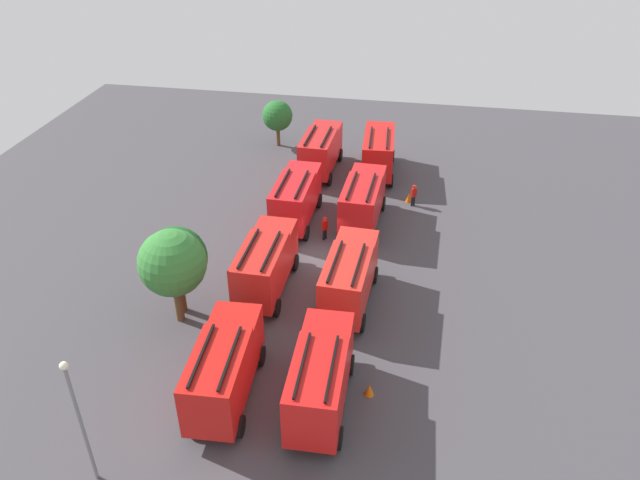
{
  "coord_description": "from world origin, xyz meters",
  "views": [
    {
      "loc": [
        -34.73,
        -6.27,
        23.84
      ],
      "look_at": [
        0.0,
        0.0,
        1.4
      ],
      "focal_mm": 34.63,
      "sensor_mm": 36.0,
      "label": 1
    }
  ],
  "objects_px": {
    "traffic_cone_2": "(409,197)",
    "tree_1": "(176,258)",
    "fire_truck_7": "(321,149)",
    "fire_truck_2": "(363,200)",
    "lamppost": "(78,415)",
    "fire_truck_1": "(349,276)",
    "firefighter_1": "(325,227)",
    "fire_truck_6": "(296,197)",
    "tree_2": "(277,116)",
    "fire_truck_4": "(224,366)",
    "firefighter_0": "(414,194)",
    "fire_truck_5": "(266,263)",
    "traffic_cone_1": "(369,390)",
    "traffic_cone_0": "(329,261)",
    "fire_truck_0": "(321,376)",
    "fire_truck_3": "(379,151)",
    "tree_0": "(172,263)"
  },
  "relations": [
    {
      "from": "fire_truck_4",
      "to": "firefighter_0",
      "type": "height_order",
      "value": "fire_truck_4"
    },
    {
      "from": "fire_truck_1",
      "to": "fire_truck_6",
      "type": "bearing_deg",
      "value": 32.5
    },
    {
      "from": "fire_truck_5",
      "to": "firefighter_0",
      "type": "bearing_deg",
      "value": -32.84
    },
    {
      "from": "fire_truck_2",
      "to": "firefighter_1",
      "type": "height_order",
      "value": "fire_truck_2"
    },
    {
      "from": "fire_truck_1",
      "to": "firefighter_1",
      "type": "distance_m",
      "value": 7.73
    },
    {
      "from": "fire_truck_4",
      "to": "firefighter_0",
      "type": "relative_size",
      "value": 4.17
    },
    {
      "from": "fire_truck_2",
      "to": "lamppost",
      "type": "bearing_deg",
      "value": 161.45
    },
    {
      "from": "fire_truck_7",
      "to": "tree_1",
      "type": "xyz_separation_m",
      "value": [
        -20.25,
        4.88,
        1.67
      ]
    },
    {
      "from": "fire_truck_0",
      "to": "lamppost",
      "type": "relative_size",
      "value": 1.04
    },
    {
      "from": "fire_truck_2",
      "to": "traffic_cone_2",
      "type": "distance_m",
      "value": 5.66
    },
    {
      "from": "fire_truck_1",
      "to": "firefighter_0",
      "type": "bearing_deg",
      "value": -11.17
    },
    {
      "from": "tree_2",
      "to": "fire_truck_6",
      "type": "bearing_deg",
      "value": -161.14
    },
    {
      "from": "fire_truck_4",
      "to": "traffic_cone_0",
      "type": "distance_m",
      "value": 13.19
    },
    {
      "from": "traffic_cone_2",
      "to": "fire_truck_6",
      "type": "bearing_deg",
      "value": 120.15
    },
    {
      "from": "firefighter_1",
      "to": "fire_truck_6",
      "type": "bearing_deg",
      "value": 174.36
    },
    {
      "from": "fire_truck_0",
      "to": "tree_0",
      "type": "xyz_separation_m",
      "value": [
        5.28,
        9.45,
        1.91
      ]
    },
    {
      "from": "fire_truck_1",
      "to": "firefighter_1",
      "type": "bearing_deg",
      "value": 23.6
    },
    {
      "from": "fire_truck_6",
      "to": "firefighter_0",
      "type": "height_order",
      "value": "fire_truck_6"
    },
    {
      "from": "tree_0",
      "to": "fire_truck_2",
      "type": "bearing_deg",
      "value": -36.1
    },
    {
      "from": "fire_truck_7",
      "to": "traffic_cone_0",
      "type": "xyz_separation_m",
      "value": [
        -13.92,
        -3.06,
        -1.83
      ]
    },
    {
      "from": "fire_truck_2",
      "to": "lamppost",
      "type": "distance_m",
      "value": 25.66
    },
    {
      "from": "fire_truck_0",
      "to": "fire_truck_1",
      "type": "height_order",
      "value": "same"
    },
    {
      "from": "fire_truck_3",
      "to": "tree_2",
      "type": "bearing_deg",
      "value": 62.6
    },
    {
      "from": "tree_2",
      "to": "traffic_cone_2",
      "type": "bearing_deg",
      "value": -124.98
    },
    {
      "from": "fire_truck_1",
      "to": "fire_truck_2",
      "type": "bearing_deg",
      "value": 4.64
    },
    {
      "from": "fire_truck_7",
      "to": "lamppost",
      "type": "distance_m",
      "value": 32.6
    },
    {
      "from": "fire_truck_0",
      "to": "fire_truck_7",
      "type": "relative_size",
      "value": 1.0
    },
    {
      "from": "fire_truck_6",
      "to": "traffic_cone_1",
      "type": "bearing_deg",
      "value": -155.13
    },
    {
      "from": "traffic_cone_0",
      "to": "lamppost",
      "type": "distance_m",
      "value": 20.14
    },
    {
      "from": "fire_truck_2",
      "to": "fire_truck_5",
      "type": "height_order",
      "value": "same"
    },
    {
      "from": "fire_truck_5",
      "to": "fire_truck_6",
      "type": "distance_m",
      "value": 8.67
    },
    {
      "from": "fire_truck_5",
      "to": "fire_truck_6",
      "type": "xyz_separation_m",
      "value": [
        8.67,
        -0.06,
        0.0
      ]
    },
    {
      "from": "fire_truck_4",
      "to": "fire_truck_1",
      "type": "bearing_deg",
      "value": -33.01
    },
    {
      "from": "fire_truck_5",
      "to": "fire_truck_7",
      "type": "xyz_separation_m",
      "value": [
        17.43,
        -0.34,
        0.0
      ]
    },
    {
      "from": "firefighter_1",
      "to": "tree_1",
      "type": "bearing_deg",
      "value": -93.97
    },
    {
      "from": "fire_truck_2",
      "to": "firefighter_0",
      "type": "height_order",
      "value": "fire_truck_2"
    },
    {
      "from": "fire_truck_1",
      "to": "lamppost",
      "type": "bearing_deg",
      "value": 149.56
    },
    {
      "from": "fire_truck_2",
      "to": "firefighter_1",
      "type": "relative_size",
      "value": 4.09
    },
    {
      "from": "fire_truck_4",
      "to": "tree_1",
      "type": "xyz_separation_m",
      "value": [
        6.34,
        4.79,
        1.67
      ]
    },
    {
      "from": "fire_truck_1",
      "to": "traffic_cone_2",
      "type": "bearing_deg",
      "value": -9.21
    },
    {
      "from": "tree_1",
      "to": "tree_0",
      "type": "bearing_deg",
      "value": -169.78
    },
    {
      "from": "traffic_cone_2",
      "to": "tree_1",
      "type": "bearing_deg",
      "value": 141.89
    },
    {
      "from": "fire_truck_6",
      "to": "tree_2",
      "type": "bearing_deg",
      "value": 19.59
    },
    {
      "from": "traffic_cone_2",
      "to": "fire_truck_5",
      "type": "bearing_deg",
      "value": 148.54
    },
    {
      "from": "fire_truck_0",
      "to": "traffic_cone_1",
      "type": "bearing_deg",
      "value": -63.05
    },
    {
      "from": "traffic_cone_1",
      "to": "lamppost",
      "type": "relative_size",
      "value": 0.1
    },
    {
      "from": "firefighter_1",
      "to": "traffic_cone_2",
      "type": "distance_m",
      "value": 8.79
    },
    {
      "from": "traffic_cone_1",
      "to": "traffic_cone_0",
      "type": "bearing_deg",
      "value": 19.58
    },
    {
      "from": "fire_truck_6",
      "to": "fire_truck_4",
      "type": "bearing_deg",
      "value": -178.61
    },
    {
      "from": "fire_truck_1",
      "to": "fire_truck_5",
      "type": "height_order",
      "value": "same"
    }
  ]
}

